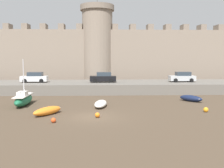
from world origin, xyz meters
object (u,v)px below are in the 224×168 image
object	(u,v)px
rowboat_midflat_centre	(101,104)
mooring_buoy_near_shore	(53,120)
rowboat_near_channel_left	(191,98)
car_quay_centre_west	(103,77)
car_quay_centre_east	(35,77)
car_quay_west	(182,77)
mooring_buoy_near_channel	(206,110)
rowboat_midflat_right	(48,111)
mooring_buoy_off_centre	(97,115)
sailboat_foreground_right	(24,99)

from	to	relation	value
rowboat_midflat_centre	mooring_buoy_near_shore	bearing A→B (deg)	-118.58
rowboat_near_channel_left	car_quay_centre_west	world-z (taller)	car_quay_centre_west
car_quay_centre_east	car_quay_west	bearing A→B (deg)	-0.07
car_quay_west	car_quay_centre_west	world-z (taller)	same
rowboat_midflat_centre	car_quay_centre_east	bearing A→B (deg)	127.97
mooring_buoy_near_channel	rowboat_midflat_centre	bearing A→B (deg)	162.19
car_quay_west	car_quay_centre_west	xyz separation A→B (m)	(-12.74, -0.22, 0.00)
rowboat_midflat_right	mooring_buoy_off_centre	bearing A→B (deg)	-16.12
rowboat_midflat_centre	car_quay_centre_east	world-z (taller)	car_quay_centre_east
rowboat_midflat_centre	mooring_buoy_off_centre	size ratio (longest dim) A/B	8.81
mooring_buoy_off_centre	car_quay_west	size ratio (longest dim) A/B	0.11
mooring_buoy_near_shore	rowboat_near_channel_left	bearing A→B (deg)	34.29
rowboat_midflat_right	mooring_buoy_off_centre	xyz separation A→B (m)	(4.67, -1.35, -0.17)
car_quay_centre_east	mooring_buoy_near_shore	bearing A→B (deg)	-72.05
rowboat_midflat_centre	car_quay_west	size ratio (longest dim) A/B	0.96
car_quay_centre_east	rowboat_midflat_centre	bearing A→B (deg)	-52.03
mooring_buoy_near_channel	car_quay_centre_west	bearing A→B (deg)	121.19
car_quay_centre_west	car_quay_west	bearing A→B (deg)	0.97
rowboat_near_channel_left	car_quay_centre_west	size ratio (longest dim) A/B	0.74
rowboat_midflat_right	car_quay_centre_east	distance (m)	18.24
rowboat_near_channel_left	mooring_buoy_near_shore	world-z (taller)	rowboat_near_channel_left
mooring_buoy_near_shore	mooring_buoy_off_centre	world-z (taller)	mooring_buoy_off_centre
mooring_buoy_near_channel	car_quay_centre_east	xyz separation A→B (m)	(-20.76, 16.69, 2.04)
car_quay_centre_west	car_quay_centre_east	size ratio (longest dim) A/B	1.00
mooring_buoy_near_channel	car_quay_centre_east	distance (m)	26.72
sailboat_foreground_right	mooring_buoy_off_centre	distance (m)	10.62
sailboat_foreground_right	car_quay_west	bearing A→B (deg)	29.09
sailboat_foreground_right	rowboat_midflat_right	distance (m)	6.36
sailboat_foreground_right	rowboat_near_channel_left	bearing A→B (deg)	5.46
car_quay_west	mooring_buoy_near_channel	bearing A→B (deg)	-99.48
sailboat_foreground_right	car_quay_centre_east	bearing A→B (deg)	98.40
rowboat_near_channel_left	mooring_buoy_near_channel	world-z (taller)	rowboat_near_channel_left
rowboat_midflat_centre	mooring_buoy_near_channel	xyz separation A→B (m)	(10.33, -3.32, -0.10)
car_quay_west	car_quay_centre_east	distance (m)	23.55
rowboat_near_channel_left	mooring_buoy_near_shore	size ratio (longest dim) A/B	7.35
mooring_buoy_near_channel	car_quay_west	world-z (taller)	car_quay_west
sailboat_foreground_right	mooring_buoy_off_centre	size ratio (longest dim) A/B	12.15
rowboat_midflat_right	mooring_buoy_near_shore	world-z (taller)	rowboat_midflat_right
sailboat_foreground_right	mooring_buoy_off_centre	bearing A→B (deg)	-37.82
mooring_buoy_off_centre	rowboat_near_channel_left	bearing A→B (deg)	36.54
rowboat_midflat_right	mooring_buoy_off_centre	size ratio (longest dim) A/B	7.56
sailboat_foreground_right	rowboat_near_channel_left	world-z (taller)	sailboat_foreground_right
mooring_buoy_near_shore	mooring_buoy_off_centre	size ratio (longest dim) A/B	0.92
rowboat_near_channel_left	car_quay_west	bearing A→B (deg)	78.65
car_quay_west	car_quay_centre_west	distance (m)	12.74
rowboat_near_channel_left	car_quay_west	distance (m)	10.59
rowboat_midflat_right	mooring_buoy_near_channel	world-z (taller)	rowboat_midflat_right
rowboat_midflat_centre	mooring_buoy_off_centre	world-z (taller)	rowboat_midflat_centre
mooring_buoy_near_channel	car_quay_centre_west	distance (m)	19.33
sailboat_foreground_right	car_quay_west	distance (m)	24.95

